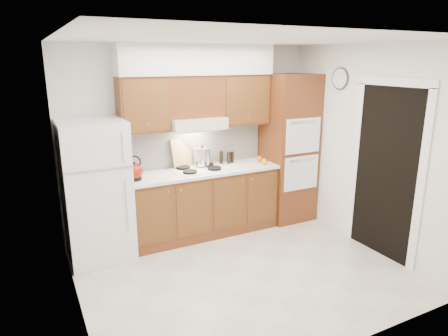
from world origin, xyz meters
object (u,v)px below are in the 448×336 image
at_px(fridge, 96,191).
at_px(stock_pot, 202,157).
at_px(kettle, 135,171).
at_px(oven_cabinet, 288,148).

bearing_deg(fridge, stock_pot, 7.54).
height_order(fridge, stock_pot, fridge).
distance_m(kettle, stock_pot, 1.04).
height_order(oven_cabinet, stock_pot, oven_cabinet).
bearing_deg(kettle, fridge, -159.50).
xyz_separation_m(kettle, stock_pot, (1.01, 0.21, 0.03)).
xyz_separation_m(fridge, stock_pot, (1.49, 0.20, 0.23)).
bearing_deg(kettle, stock_pot, 34.34).
distance_m(oven_cabinet, kettle, 2.37).
xyz_separation_m(oven_cabinet, stock_pot, (-1.36, 0.16, -0.01)).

